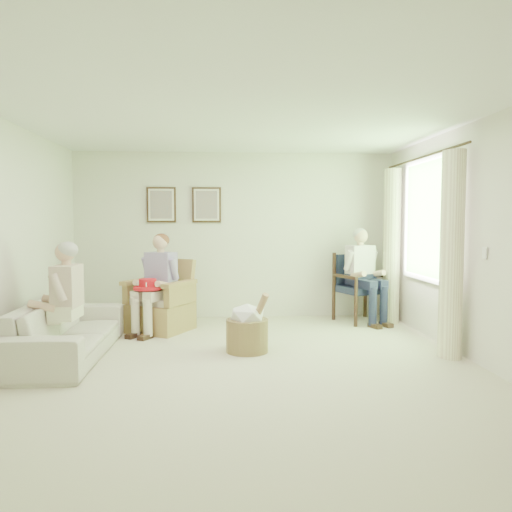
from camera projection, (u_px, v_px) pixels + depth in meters
name	position (u px, v px, depth m)	size (l,w,h in m)	color
floor	(243.00, 367.00, 5.23)	(5.50, 5.50, 0.00)	beige
back_wall	(235.00, 235.00, 7.88)	(5.00, 0.04, 2.60)	silver
front_wall	(267.00, 268.00, 2.41)	(5.00, 0.04, 2.60)	silver
right_wall	(477.00, 242.00, 5.32)	(0.04, 5.50, 2.60)	silver
ceiling	(243.00, 115.00, 5.05)	(5.00, 5.50, 0.02)	white
window	(428.00, 217.00, 6.49)	(0.13, 2.50, 1.63)	#2D6B23
curtain_left	(452.00, 255.00, 5.53)	(0.34, 0.34, 2.30)	#FFFAC7
curtain_right	(392.00, 246.00, 7.48)	(0.34, 0.34, 2.30)	#FFFAC7
framed_print_left	(161.00, 205.00, 7.73)	(0.45, 0.05, 0.55)	#382114
framed_print_right	(207.00, 205.00, 7.78)	(0.45, 0.05, 0.55)	#382114
wicker_armchair	(160.00, 308.00, 6.96)	(0.77, 0.77, 0.99)	#A4854D
wood_armchair	(359.00, 284.00, 7.65)	(0.66, 0.62, 1.01)	black
sofa	(67.00, 330.00, 5.58)	(0.83, 2.13, 0.62)	beige
person_wicker	(159.00, 277.00, 6.80)	(0.40, 0.63, 1.33)	beige
person_dark	(363.00, 268.00, 7.47)	(0.40, 0.63, 1.39)	#1B1F3D
person_sofa	(62.00, 295.00, 5.41)	(0.42, 0.63, 1.28)	beige
red_hat	(148.00, 286.00, 6.62)	(0.38, 0.38, 0.14)	red
hatbox	(247.00, 328.00, 5.81)	(0.62, 0.62, 0.72)	tan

